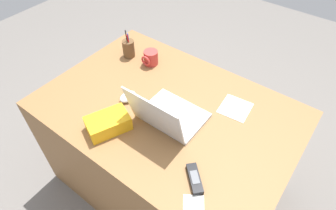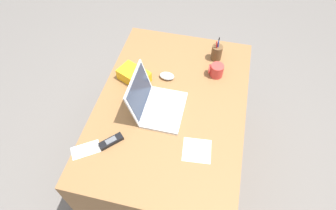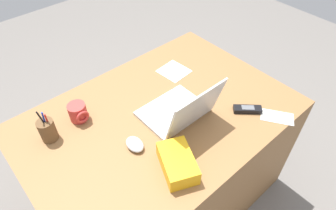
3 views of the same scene
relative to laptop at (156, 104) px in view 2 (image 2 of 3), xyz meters
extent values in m
plane|color=slate|center=(0.06, -0.08, -0.80)|extent=(6.00, 6.00, 0.00)
cube|color=olive|center=(0.06, -0.08, -0.42)|extent=(1.32, 0.91, 0.74)
cube|color=silver|center=(0.00, -0.05, -0.04)|extent=(0.31, 0.23, 0.02)
cube|color=silver|center=(0.00, -0.03, -0.03)|extent=(0.25, 0.11, 0.00)
cube|color=silver|center=(0.00, -0.12, -0.03)|extent=(0.09, 0.05, 0.00)
cube|color=silver|center=(0.00, 0.10, 0.08)|extent=(0.30, 0.07, 0.23)
cube|color=#283347|center=(0.00, 0.09, 0.08)|extent=(0.27, 0.05, 0.20)
ellipsoid|color=silver|center=(0.27, 0.00, -0.03)|extent=(0.07, 0.10, 0.03)
cylinder|color=#C63833|center=(0.36, -0.32, -0.01)|extent=(0.09, 0.09, 0.09)
torus|color=#C63833|center=(0.36, -0.27, 0.00)|extent=(0.06, 0.01, 0.06)
cube|color=black|center=(-0.28, 0.19, -0.04)|extent=(0.13, 0.13, 0.02)
cube|color=#595B60|center=(-0.28, 0.19, -0.03)|extent=(0.07, 0.06, 0.00)
cylinder|color=brown|center=(0.52, -0.30, 0.00)|extent=(0.07, 0.07, 0.11)
cylinder|color=#1933B2|center=(0.52, -0.30, 0.04)|extent=(0.01, 0.01, 0.14)
cylinder|color=black|center=(0.52, -0.29, 0.05)|extent=(0.03, 0.01, 0.16)
cylinder|color=red|center=(0.51, -0.29, 0.04)|extent=(0.01, 0.03, 0.14)
cube|color=#F2AD19|center=(0.20, 0.20, -0.01)|extent=(0.19, 0.23, 0.08)
cube|color=white|center=(-0.22, -0.29, -0.05)|extent=(0.16, 0.17, 0.00)
cube|color=white|center=(-0.36, 0.31, -0.05)|extent=(0.15, 0.17, 0.00)
camera|label=1|loc=(-0.55, 0.73, 1.01)|focal=30.32mm
camera|label=2|loc=(-0.98, -0.30, 1.34)|focal=30.26mm
camera|label=3|loc=(0.68, 0.69, 0.99)|focal=31.50mm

